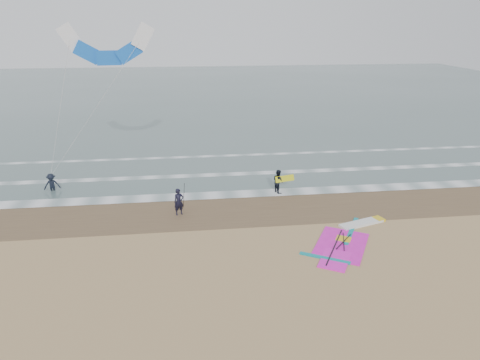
{
  "coord_description": "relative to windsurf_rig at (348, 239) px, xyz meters",
  "views": [
    {
      "loc": [
        -3.37,
        -16.85,
        10.49
      ],
      "look_at": [
        -0.73,
        5.0,
        2.2
      ],
      "focal_mm": 32.0,
      "sensor_mm": 36.0,
      "label": 1
    }
  ],
  "objects": [
    {
      "name": "held_pole",
      "position": [
        -8.25,
        4.01,
        1.12
      ],
      "size": [
        0.17,
        0.86,
        1.82
      ],
      "color": "black",
      "rests_on": "ground"
    },
    {
      "name": "wet_sand_band",
      "position": [
        -4.41,
        4.37,
        -0.03
      ],
      "size": [
        120.0,
        5.0,
        0.01
      ],
      "primitive_type": "cube",
      "color": "brown",
      "rests_on": "ground"
    },
    {
      "name": "carried_kiteboard",
      "position": [
        -1.87,
        6.52,
        0.94
      ],
      "size": [
        1.3,
        0.51,
        0.39
      ],
      "color": "yellow",
      "rests_on": "ground"
    },
    {
      "name": "person_standing",
      "position": [
        -8.55,
        4.01,
        0.75
      ],
      "size": [
        0.67,
        0.55,
        1.57
      ],
      "primitive_type": "imported",
      "rotation": [
        0.0,
        0.0,
        0.34
      ],
      "color": "black",
      "rests_on": "ground"
    },
    {
      "name": "foam_waterline",
      "position": [
        -4.41,
        8.81,
        -0.01
      ],
      "size": [
        120.0,
        9.15,
        0.02
      ],
      "color": "white",
      "rests_on": "ground"
    },
    {
      "name": "surf_kite",
      "position": [
        -12.73,
        10.69,
        8.76
      ],
      "size": [
        7.11,
        2.29,
        9.37
      ],
      "color": "white",
      "rests_on": "ground"
    },
    {
      "name": "person_walking",
      "position": [
        -2.27,
        6.62,
        0.73
      ],
      "size": [
        0.8,
        0.9,
        1.53
      ],
      "primitive_type": "imported",
      "rotation": [
        0.0,
        0.0,
        1.92
      ],
      "color": "black",
      "rests_on": "ground"
    },
    {
      "name": "windsurf_rig",
      "position": [
        0.0,
        0.0,
        0.0
      ],
      "size": [
        5.62,
        5.32,
        0.14
      ],
      "color": "white",
      "rests_on": "ground"
    },
    {
      "name": "sea_water",
      "position": [
        -4.41,
        46.37,
        -0.02
      ],
      "size": [
        120.0,
        80.0,
        0.02
      ],
      "primitive_type": "cube",
      "color": "#47605E",
      "rests_on": "ground"
    },
    {
      "name": "ground",
      "position": [
        -4.41,
        -1.63,
        -0.04
      ],
      "size": [
        120.0,
        120.0,
        0.0
      ],
      "primitive_type": "plane",
      "color": "tan",
      "rests_on": "ground"
    },
    {
      "name": "person_wading",
      "position": [
        -16.79,
        8.6,
        0.74
      ],
      "size": [
        1.1,
        0.77,
        1.55
      ],
      "primitive_type": "imported",
      "rotation": [
        0.0,
        0.0,
        0.21
      ],
      "color": "black",
      "rests_on": "ground"
    }
  ]
}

